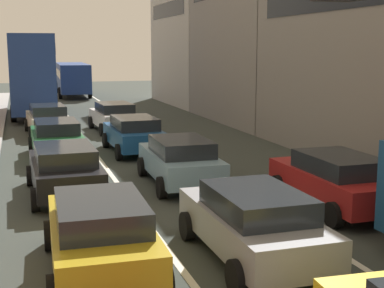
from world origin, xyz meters
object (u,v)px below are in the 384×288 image
(sedan_centre_lane_fifth, at_px, (114,116))
(sedan_right_lane_behind_truck, at_px, (336,179))
(sedan_left_lane_fifth, at_px, (48,119))
(bus_mid_queue_primary, at_px, (35,71))
(traffic_light_pole, at_px, (36,123))
(hatchback_centre_lane_third, at_px, (180,160))
(sedan_left_lane_third, at_px, (65,169))
(coupe_centre_lane_fourth, at_px, (134,133))
(sedan_centre_lane_second, at_px, (253,222))
(sedan_left_lane_fourth, at_px, (57,138))
(bus_far_queue_secondary, at_px, (72,76))
(wagon_left_lane_second, at_px, (100,233))

(sedan_centre_lane_fifth, height_order, sedan_right_lane_behind_truck, same)
(sedan_left_lane_fifth, height_order, bus_mid_queue_primary, bus_mid_queue_primary)
(traffic_light_pole, distance_m, hatchback_centre_lane_third, 14.10)
(sedan_left_lane_third, xyz_separation_m, coupe_centre_lane_fourth, (3.27, 6.02, 0.00))
(sedan_centre_lane_second, xyz_separation_m, sedan_left_lane_fifth, (-3.07, 18.24, 0.00))
(sedan_centre_lane_fifth, bearing_deg, sedan_left_lane_fifth, 88.01)
(coupe_centre_lane_fourth, bearing_deg, sedan_right_lane_behind_truck, -160.98)
(sedan_left_lane_fourth, bearing_deg, coupe_centre_lane_fourth, -87.92)
(bus_far_queue_secondary, bearing_deg, hatchback_centre_lane_third, -178.18)
(sedan_centre_lane_second, xyz_separation_m, coupe_centre_lane_fourth, (0.06, 12.20, 0.00))
(sedan_left_lane_third, bearing_deg, coupe_centre_lane_fourth, -29.69)
(bus_mid_queue_primary, bearing_deg, sedan_centre_lane_second, -170.14)
(bus_mid_queue_primary, bearing_deg, traffic_light_pole, -178.83)
(hatchback_centre_lane_third, relative_size, bus_far_queue_secondary, 0.41)
(coupe_centre_lane_fourth, distance_m, sedan_left_lane_fifth, 6.80)
(hatchback_centre_lane_third, xyz_separation_m, sedan_left_lane_fourth, (-3.39, 5.65, 0.00))
(sedan_centre_lane_second, distance_m, bus_far_queue_secondary, 41.30)
(sedan_centre_lane_fifth, relative_size, bus_far_queue_secondary, 0.42)
(coupe_centre_lane_fourth, bearing_deg, sedan_centre_lane_fifth, -3.02)
(wagon_left_lane_second, height_order, bus_far_queue_secondary, bus_far_queue_secondary)
(hatchback_centre_lane_third, relative_size, sedan_left_lane_third, 1.00)
(traffic_light_pole, distance_m, coupe_centre_lane_fourth, 19.51)
(wagon_left_lane_second, bearing_deg, traffic_light_pole, 171.48)
(traffic_light_pole, bearing_deg, sedan_left_lane_fifth, 87.23)
(sedan_left_lane_fifth, distance_m, bus_mid_queue_primary, 8.85)
(sedan_left_lane_fifth, bearing_deg, sedan_centre_lane_fifth, -91.73)
(sedan_centre_lane_second, distance_m, sedan_centre_lane_fifth, 18.31)
(bus_mid_queue_primary, relative_size, bus_far_queue_secondary, 1.00)
(coupe_centre_lane_fourth, bearing_deg, hatchback_centre_lane_third, -178.38)
(hatchback_centre_lane_third, distance_m, sedan_left_lane_third, 3.56)
(traffic_light_pole, distance_m, sedan_left_lane_fourth, 18.91)
(sedan_centre_lane_fifth, bearing_deg, hatchback_centre_lane_third, 177.20)
(coupe_centre_lane_fourth, height_order, sedan_right_lane_behind_truck, same)
(bus_far_queue_secondary, bearing_deg, sedan_left_lane_fourth, 175.21)
(sedan_left_lane_third, xyz_separation_m, bus_far_queue_secondary, (3.53, 35.11, 0.96))
(coupe_centre_lane_fourth, height_order, sedan_left_lane_fifth, same)
(sedan_left_lane_third, bearing_deg, sedan_centre_lane_second, -153.73)
(wagon_left_lane_second, distance_m, sedan_left_lane_fourth, 11.81)
(bus_mid_queue_primary, bearing_deg, bus_far_queue_secondary, -11.47)
(traffic_light_pole, height_order, hatchback_centre_lane_third, traffic_light_pole)
(sedan_centre_lane_second, distance_m, coupe_centre_lane_fourth, 12.20)
(sedan_centre_lane_second, relative_size, wagon_left_lane_second, 0.99)
(traffic_light_pole, bearing_deg, bus_mid_queue_primary, 88.41)
(bus_mid_queue_primary, bearing_deg, sedan_left_lane_fourth, -176.13)
(sedan_left_lane_fourth, bearing_deg, sedan_centre_lane_fifth, -28.56)
(sedan_centre_lane_second, relative_size, bus_mid_queue_primary, 0.41)
(traffic_light_pole, distance_m, wagon_left_lane_second, 7.56)
(bus_far_queue_secondary, bearing_deg, traffic_light_pole, 176.31)
(sedan_centre_lane_second, distance_m, sedan_right_lane_behind_truck, 4.44)
(wagon_left_lane_second, relative_size, sedan_left_lane_fifth, 0.99)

